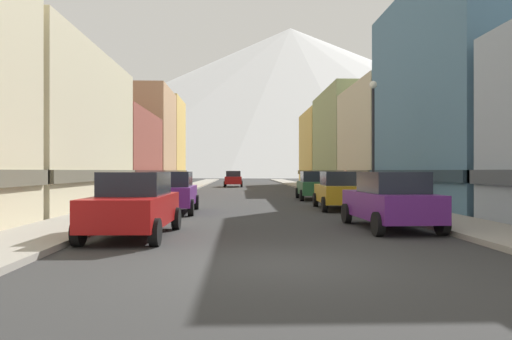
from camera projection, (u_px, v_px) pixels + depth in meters
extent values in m
plane|color=#2F2F2F|center=(285.00, 265.00, 9.27)|extent=(400.00, 400.00, 0.00)
cube|color=gray|center=(181.00, 190.00, 44.04)|extent=(2.50, 100.00, 0.15)
cube|color=gray|center=(316.00, 189.00, 44.46)|extent=(2.50, 100.00, 0.15)
cube|color=beige|center=(25.00, 129.00, 22.99)|extent=(7.46, 12.95, 7.61)
cube|color=#595444|center=(25.00, 175.00, 22.99)|extent=(7.76, 12.95, 0.50)
cube|color=brown|center=(85.00, 153.00, 35.22)|extent=(9.54, 11.19, 6.16)
cube|color=#3B1B16|center=(85.00, 174.00, 35.22)|extent=(9.84, 11.19, 0.50)
cube|color=tan|center=(118.00, 139.00, 45.58)|extent=(9.89, 8.49, 9.64)
cube|color=brown|center=(118.00, 173.00, 45.58)|extent=(10.19, 8.49, 0.50)
cube|color=#D8B259|center=(152.00, 143.00, 54.32)|extent=(6.59, 8.18, 9.96)
cube|color=brown|center=(152.00, 173.00, 54.32)|extent=(6.89, 8.18, 0.50)
cube|color=slate|center=(472.00, 97.00, 24.10)|extent=(6.63, 12.69, 11.05)
cube|color=#22333F|center=(472.00, 175.00, 24.10)|extent=(6.93, 12.69, 0.50)
cube|color=beige|center=(408.00, 140.00, 36.05)|extent=(8.67, 10.68, 8.25)
cube|color=#595444|center=(408.00, 174.00, 36.04)|extent=(8.97, 10.68, 0.50)
cube|color=#8C9966|center=(355.00, 140.00, 48.39)|extent=(6.59, 13.70, 9.81)
cube|color=#3F442D|center=(355.00, 173.00, 48.39)|extent=(6.89, 13.70, 0.50)
cube|color=#D8B259|center=(335.00, 148.00, 61.89)|extent=(7.98, 12.15, 9.41)
cube|color=brown|center=(335.00, 172.00, 61.89)|extent=(8.28, 12.15, 0.50)
cube|color=#9E1111|center=(134.00, 210.00, 13.14)|extent=(1.93, 4.44, 0.80)
cube|color=#1E232D|center=(136.00, 184.00, 13.39)|extent=(1.65, 2.23, 0.64)
cylinder|color=black|center=(155.00, 232.00, 11.50)|extent=(0.23, 0.68, 0.68)
cylinder|color=black|center=(78.00, 232.00, 11.47)|extent=(0.23, 0.68, 0.68)
cylinder|color=black|center=(176.00, 218.00, 14.80)|extent=(0.23, 0.68, 0.68)
cylinder|color=black|center=(117.00, 219.00, 14.77)|extent=(0.23, 0.68, 0.68)
cube|color=#591E72|center=(172.00, 196.00, 20.74)|extent=(1.95, 4.45, 0.80)
cube|color=#1E232D|center=(172.00, 179.00, 20.49)|extent=(1.66, 2.24, 0.64)
cylinder|color=black|center=(157.00, 202.00, 22.33)|extent=(0.24, 0.69, 0.68)
cylinder|color=black|center=(196.00, 202.00, 22.44)|extent=(0.24, 0.69, 0.68)
cylinder|color=black|center=(144.00, 208.00, 19.04)|extent=(0.24, 0.69, 0.68)
cylinder|color=black|center=(191.00, 208.00, 19.15)|extent=(0.24, 0.69, 0.68)
cube|color=#591E72|center=(389.00, 205.00, 14.97)|extent=(2.02, 4.47, 0.80)
cube|color=#1E232D|center=(392.00, 182.00, 14.72)|extent=(1.69, 2.26, 0.64)
cylinder|color=black|center=(347.00, 213.00, 16.54)|extent=(0.25, 0.69, 0.68)
cylinder|color=black|center=(398.00, 213.00, 16.68)|extent=(0.25, 0.69, 0.68)
cylinder|color=black|center=(378.00, 224.00, 13.25)|extent=(0.25, 0.69, 0.68)
cylinder|color=black|center=(442.00, 223.00, 13.39)|extent=(0.25, 0.69, 0.68)
cube|color=#B28419|center=(339.00, 194.00, 22.51)|extent=(2.01, 4.47, 0.80)
cube|color=#1E232D|center=(340.00, 178.00, 22.26)|extent=(1.68, 2.26, 0.64)
cylinder|color=black|center=(315.00, 200.00, 24.17)|extent=(0.25, 0.69, 0.68)
cylinder|color=black|center=(352.00, 200.00, 24.16)|extent=(0.25, 0.69, 0.68)
cylinder|color=black|center=(325.00, 205.00, 20.87)|extent=(0.25, 0.69, 0.68)
cylinder|color=black|center=(367.00, 205.00, 20.86)|extent=(0.25, 0.69, 0.68)
cube|color=#265933|center=(314.00, 188.00, 30.11)|extent=(2.01, 4.47, 0.80)
cube|color=#1E232D|center=(315.00, 176.00, 29.86)|extent=(1.69, 2.26, 0.64)
cylinder|color=black|center=(297.00, 193.00, 31.76)|extent=(0.25, 0.69, 0.68)
cylinder|color=black|center=(325.00, 193.00, 31.75)|extent=(0.25, 0.69, 0.68)
cylinder|color=black|center=(302.00, 195.00, 28.46)|extent=(0.25, 0.69, 0.68)
cylinder|color=black|center=(333.00, 195.00, 28.45)|extent=(0.25, 0.69, 0.68)
cube|color=#9E1111|center=(233.00, 180.00, 53.69)|extent=(1.84, 4.40, 0.80)
cube|color=#1E232D|center=(233.00, 174.00, 53.94)|extent=(1.60, 2.20, 0.64)
cylinder|color=black|center=(242.00, 184.00, 52.07)|extent=(0.22, 0.68, 0.68)
cylinder|color=black|center=(225.00, 184.00, 52.01)|extent=(0.22, 0.68, 0.68)
cylinder|color=black|center=(242.00, 183.00, 55.37)|extent=(0.22, 0.68, 0.68)
cylinder|color=black|center=(226.00, 183.00, 55.31)|extent=(0.22, 0.68, 0.68)
cylinder|color=#4C5156|center=(408.00, 199.00, 20.56)|extent=(0.56, 0.56, 0.90)
cylinder|color=#2D2D33|center=(408.00, 188.00, 20.57)|extent=(0.59, 0.59, 0.08)
cylinder|color=brown|center=(139.00, 195.00, 28.95)|extent=(0.45, 0.45, 0.42)
sphere|color=#1F892A|center=(139.00, 186.00, 28.95)|extent=(0.74, 0.74, 0.74)
cylinder|color=maroon|center=(345.00, 184.00, 32.26)|extent=(0.36, 0.36, 1.49)
sphere|color=tan|center=(345.00, 171.00, 32.26)|extent=(0.24, 0.24, 0.24)
cylinder|color=navy|center=(138.00, 190.00, 25.34)|extent=(0.36, 0.36, 1.31)
sphere|color=tan|center=(138.00, 175.00, 25.35)|extent=(0.21, 0.21, 0.21)
cylinder|color=black|center=(373.00, 147.00, 22.32)|extent=(0.12, 0.12, 5.50)
sphere|color=white|center=(373.00, 85.00, 22.33)|extent=(0.36, 0.36, 0.36)
cone|color=silver|center=(290.00, 101.00, 270.11)|extent=(323.07, 323.07, 82.27)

